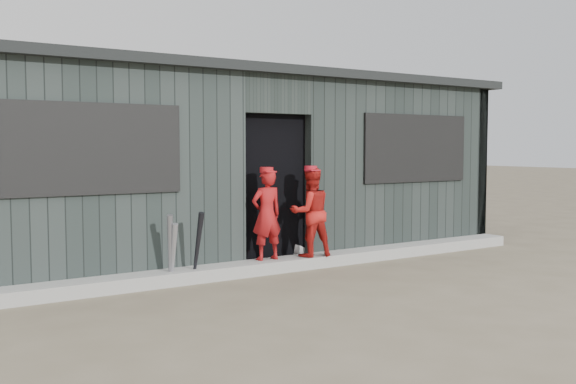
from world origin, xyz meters
TOP-DOWN VIEW (x-y plane):
  - ground at (0.00, 0.00)m, footprint 80.00×80.00m
  - curb at (0.00, 1.82)m, footprint 8.00×0.36m
  - bat_left at (-1.59, 1.74)m, footprint 0.10×0.26m
  - bat_mid at (-1.63, 1.74)m, footprint 0.16×0.26m
  - bat_right at (-1.30, 1.71)m, footprint 0.07×0.30m
  - player_red_left at (-0.28, 1.86)m, footprint 0.42×0.28m
  - player_red_right at (0.33, 1.78)m, footprint 0.62×0.52m
  - player_grey_back at (0.40, 2.34)m, footprint 0.78×0.62m
  - dugout at (-0.00, 3.50)m, footprint 8.30×3.30m

SIDE VIEW (x-z plane):
  - ground at x=0.00m, z-range 0.00..0.00m
  - curb at x=0.00m, z-range 0.00..0.15m
  - bat_left at x=-1.59m, z-range 0.00..0.72m
  - bat_mid at x=-1.63m, z-range 0.00..0.82m
  - bat_right at x=-1.30m, z-range 0.00..0.84m
  - player_grey_back at x=0.40m, z-range 0.00..1.40m
  - player_red_left at x=-0.28m, z-range 0.15..1.29m
  - player_red_right at x=0.33m, z-range 0.15..1.30m
  - dugout at x=0.00m, z-range -0.02..2.60m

